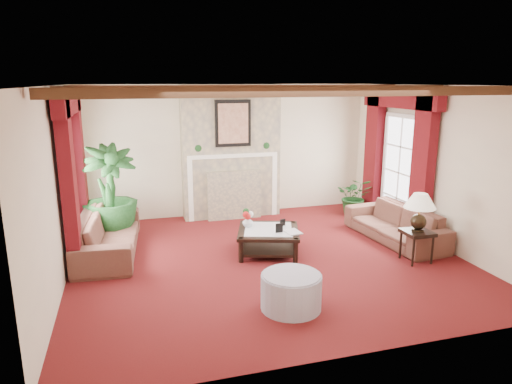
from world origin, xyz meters
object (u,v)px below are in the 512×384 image
object	(u,v)px
sofa_left	(108,227)
sofa_right	(395,218)
side_table	(416,246)
coffee_table	(268,241)
potted_palm	(111,213)
ottoman	(291,292)

from	to	relation	value
sofa_left	sofa_right	world-z (taller)	sofa_left
sofa_right	sofa_left	bearing A→B (deg)	-103.81
side_table	sofa_right	bearing A→B (deg)	76.48
coffee_table	potted_palm	bearing A→B (deg)	168.10
potted_palm	side_table	distance (m)	5.20
coffee_table	ottoman	size ratio (longest dim) A/B	1.29
coffee_table	side_table	world-z (taller)	side_table
sofa_left	ottoman	distance (m)	3.44
sofa_left	sofa_right	size ratio (longest dim) A/B	1.09
sofa_right	ottoman	bearing A→B (deg)	-59.98
sofa_left	coffee_table	distance (m)	2.64
sofa_left	sofa_right	bearing A→B (deg)	-94.03
side_table	potted_palm	bearing A→B (deg)	152.50
coffee_table	ottoman	world-z (taller)	ottoman
sofa_left	side_table	size ratio (longest dim) A/B	4.59
potted_palm	ottoman	xyz separation A→B (m)	(2.19, -3.30, -0.25)
sofa_left	potted_palm	size ratio (longest dim) A/B	1.22
coffee_table	ottoman	bearing A→B (deg)	-81.26
sofa_left	potted_palm	distance (m)	0.70
sofa_left	potted_palm	xyz separation A→B (m)	(0.04, 0.69, 0.04)
sofa_left	side_table	world-z (taller)	sofa_left
sofa_right	ottoman	xyz separation A→B (m)	(-2.65, -1.87, -0.18)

